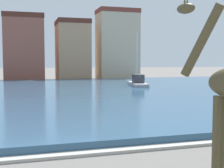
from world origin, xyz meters
The scene contains 6 objects.
harbor_water centered at (0.00, 28.53, 0.20)m, with size 77.91×40.13×0.40m, color #2D5170.
quay_edge_coping centered at (0.00, 8.21, 0.06)m, with size 77.91×0.50×0.12m, color #ADA89E.
sailboat_grey centered at (10.24, 32.58, 0.58)m, with size 2.83×7.15×6.84m.
townhouse_tall_gabled centered at (-2.92, 52.89, 5.66)m, with size 6.71×6.83×11.29m.
townhouse_end_terrace centered at (5.46, 52.34, 5.31)m, with size 5.68×6.77×10.58m.
townhouse_wide_warehouse centered at (13.77, 52.08, 6.43)m, with size 7.43×5.15×12.83m.
Camera 1 is at (-3.07, -2.33, 3.36)m, focal length 48.94 mm.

